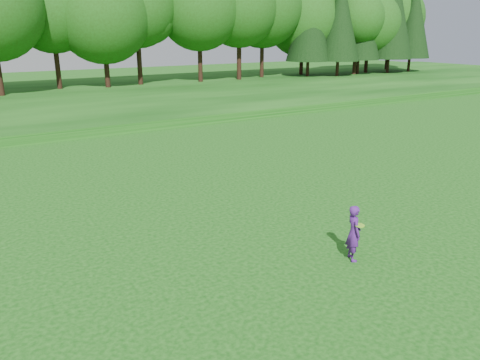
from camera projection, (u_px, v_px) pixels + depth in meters
ground at (355, 268)px, 11.98m from camera, size 140.00×140.00×0.00m
berm at (61, 99)px, 39.35m from camera, size 130.00×30.00×0.60m
walking_path at (113, 132)px, 28.13m from camera, size 130.00×1.60×0.04m
treeline at (40, 3)px, 40.21m from camera, size 104.00×7.00×15.00m
woman at (354, 233)px, 12.20m from camera, size 0.55×0.65×1.52m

